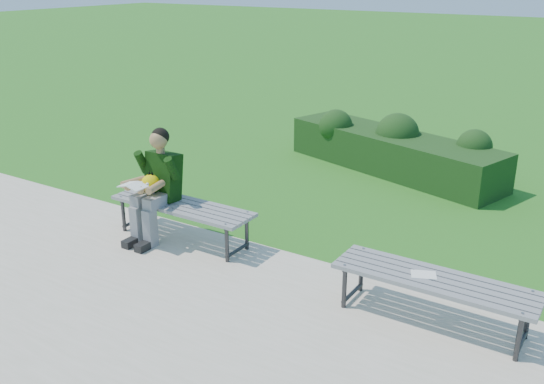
{
  "coord_description": "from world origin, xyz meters",
  "views": [
    {
      "loc": [
        3.44,
        -5.35,
        3.03
      ],
      "look_at": [
        0.18,
        -0.21,
        0.79
      ],
      "focal_mm": 40.0,
      "sensor_mm": 36.0,
      "label": 1
    }
  ],
  "objects": [
    {
      "name": "ground",
      "position": [
        0.0,
        0.0,
        0.0
      ],
      "size": [
        80.0,
        80.0,
        0.0
      ],
      "color": "#2D6916",
      "rests_on": "ground"
    },
    {
      "name": "walkway",
      "position": [
        0.0,
        -1.75,
        0.01
      ],
      "size": [
        30.0,
        3.5,
        0.02
      ],
      "color": "#BCB39C",
      "rests_on": "ground"
    },
    {
      "name": "hedge",
      "position": [
        0.11,
        3.5,
        0.37
      ],
      "size": [
        3.77,
        1.96,
        0.92
      ],
      "color": "#173F0F",
      "rests_on": "ground"
    },
    {
      "name": "bench_left",
      "position": [
        -0.95,
        -0.38,
        0.42
      ],
      "size": [
        1.8,
        0.5,
        0.46
      ],
      "color": "gray",
      "rests_on": "walkway"
    },
    {
      "name": "bench_right",
      "position": [
        2.1,
        -0.56,
        0.42
      ],
      "size": [
        1.8,
        0.5,
        0.46
      ],
      "color": "gray",
      "rests_on": "walkway"
    },
    {
      "name": "seated_boy",
      "position": [
        -1.25,
        -0.47,
        0.71
      ],
      "size": [
        0.56,
        0.76,
        1.31
      ],
      "color": "slate",
      "rests_on": "walkway"
    },
    {
      "name": "paper_sheet",
      "position": [
        2.0,
        -0.56,
        0.47
      ],
      "size": [
        0.26,
        0.23,
        0.01
      ],
      "color": "white",
      "rests_on": "bench_right"
    }
  ]
}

